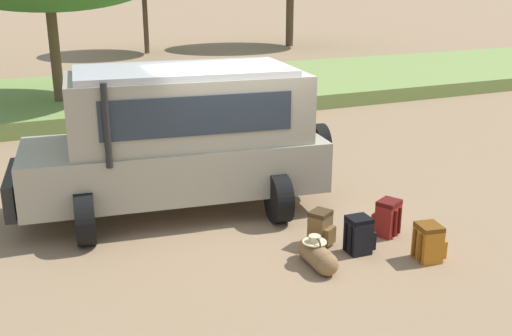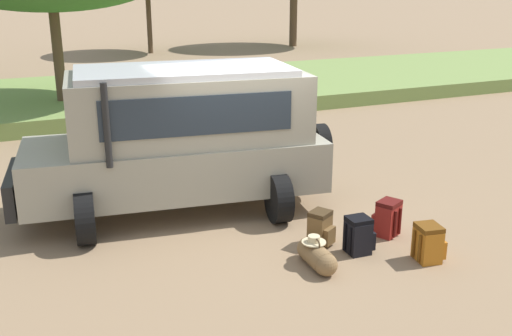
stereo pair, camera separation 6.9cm
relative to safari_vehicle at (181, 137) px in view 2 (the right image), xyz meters
name	(u,v)px [view 2 (the right image)]	position (x,y,z in m)	size (l,w,h in m)	color
ground_plane	(241,217)	(0.77, -0.74, -1.29)	(320.00, 320.00, 0.00)	#8C7051
grass_bank	(120,96)	(0.77, 9.45, -1.07)	(120.00, 7.00, 0.44)	olive
safari_vehicle	(181,137)	(0.00, 0.00, 0.00)	(5.46, 3.14, 2.44)	gray
backpack_beside_front_wheel	(359,235)	(1.84, -2.65, -1.03)	(0.44, 0.34, 0.55)	black
backpack_cluster_center	(320,229)	(1.46, -2.19, -1.04)	(0.42, 0.44, 0.53)	brown
backpack_near_rear_wheel	(428,243)	(2.61, -3.25, -1.03)	(0.45, 0.42, 0.54)	#B26619
backpack_outermost	(387,218)	(2.59, -2.29, -1.02)	(0.45, 0.46, 0.57)	maroon
duffel_bag_low_black_case	(317,256)	(1.06, -2.80, -1.13)	(0.34, 0.86, 0.43)	brown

